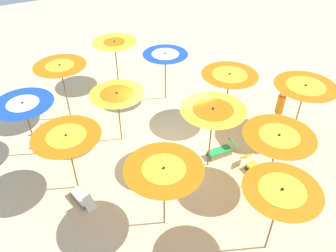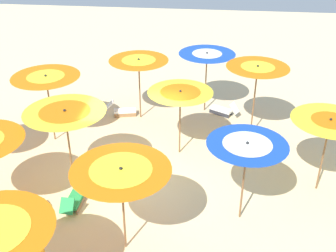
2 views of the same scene
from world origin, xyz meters
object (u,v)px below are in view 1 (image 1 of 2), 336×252
(beach_umbrella_5, at_px, (213,113))
(beach_umbrella_10, at_px, (67,139))
(beach_umbrella_4, at_px, (278,141))
(beach_umbrella_2, at_px, (165,57))
(beach_umbrella_11, at_px, (24,107))
(lounger_2, at_px, (42,136))
(beach_umbrella_7, at_px, (61,70))
(lounger_1, at_px, (221,150))
(beach_umbrella_0, at_px, (304,91))
(beach_umbrella_1, at_px, (229,78))
(beach_umbrella_3, at_px, (115,46))
(beach_umbrella_6, at_px, (117,98))
(beachgoer_0, at_px, (279,110))
(lounger_0, at_px, (256,169))
(beach_umbrella_8, at_px, (281,195))
(beach_umbrella_9, at_px, (164,173))
(lounger_3, at_px, (82,198))

(beach_umbrella_5, bearing_deg, beach_umbrella_10, 165.57)
(beach_umbrella_4, relative_size, beach_umbrella_10, 0.97)
(beach_umbrella_2, bearing_deg, beach_umbrella_4, -85.36)
(beach_umbrella_11, distance_m, lounger_2, 2.03)
(beach_umbrella_5, relative_size, beach_umbrella_7, 0.98)
(beach_umbrella_10, bearing_deg, lounger_1, -9.90)
(beach_umbrella_7, bearing_deg, beach_umbrella_0, -34.05)
(beach_umbrella_1, xyz_separation_m, beach_umbrella_3, (-2.78, 4.87, -0.06))
(beach_umbrella_6, bearing_deg, beach_umbrella_5, -51.69)
(beach_umbrella_1, bearing_deg, beach_umbrella_4, -102.95)
(lounger_1, height_order, lounger_2, lounger_2)
(beach_umbrella_6, distance_m, beachgoer_0, 6.22)
(beach_umbrella_7, height_order, beach_umbrella_11, beach_umbrella_7)
(beach_umbrella_4, distance_m, lounger_2, 8.67)
(beach_umbrella_4, bearing_deg, beach_umbrella_2, 94.64)
(beachgoer_0, bearing_deg, lounger_0, -84.73)
(beach_umbrella_5, height_order, beach_umbrella_8, beach_umbrella_5)
(beach_umbrella_5, relative_size, lounger_1, 2.09)
(beach_umbrella_3, height_order, beach_umbrella_9, beach_umbrella_9)
(beach_umbrella_2, relative_size, beach_umbrella_5, 0.91)
(beach_umbrella_3, xyz_separation_m, beach_umbrella_10, (-3.64, -5.61, 0.08))
(beach_umbrella_11, bearing_deg, lounger_2, 66.47)
(beach_umbrella_0, xyz_separation_m, beach_umbrella_10, (-8.41, 1.17, 0.12))
(lounger_1, bearing_deg, beach_umbrella_9, 29.73)
(beach_umbrella_6, bearing_deg, beach_umbrella_1, -11.95)
(lounger_1, bearing_deg, beach_umbrella_4, 105.25)
(beach_umbrella_3, height_order, lounger_1, beach_umbrella_3)
(beach_umbrella_10, bearing_deg, beach_umbrella_5, -14.43)
(beach_umbrella_5, xyz_separation_m, beachgoer_0, (3.52, 0.47, -1.33))
(beach_umbrella_3, height_order, beach_umbrella_10, beach_umbrella_10)
(beach_umbrella_0, bearing_deg, beach_umbrella_9, -167.66)
(beach_umbrella_5, bearing_deg, beachgoer_0, 7.55)
(beach_umbrella_4, height_order, beach_umbrella_10, beach_umbrella_10)
(beach_umbrella_11, bearing_deg, beach_umbrella_0, -20.64)
(beach_umbrella_7, relative_size, lounger_0, 2.04)
(beach_umbrella_3, relative_size, beach_umbrella_6, 1.03)
(beach_umbrella_9, bearing_deg, beach_umbrella_7, 99.03)
(beach_umbrella_0, height_order, lounger_1, beach_umbrella_0)
(beach_umbrella_3, relative_size, beach_umbrella_5, 0.90)
(beach_umbrella_4, height_order, beach_umbrella_9, beach_umbrella_9)
(beach_umbrella_4, distance_m, beachgoer_0, 3.36)
(beach_umbrella_2, distance_m, beach_umbrella_4, 6.33)
(beach_umbrella_2, distance_m, beach_umbrella_9, 6.82)
(beach_umbrella_4, distance_m, lounger_3, 6.29)
(lounger_2, bearing_deg, beach_umbrella_8, 60.07)
(beach_umbrella_2, distance_m, lounger_2, 5.91)
(beach_umbrella_8, xyz_separation_m, lounger_2, (-4.53, 7.67, -2.02))
(beach_umbrella_3, distance_m, beach_umbrella_8, 10.28)
(beach_umbrella_0, distance_m, beach_umbrella_2, 5.68)
(lounger_3, bearing_deg, beach_umbrella_7, -24.33)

